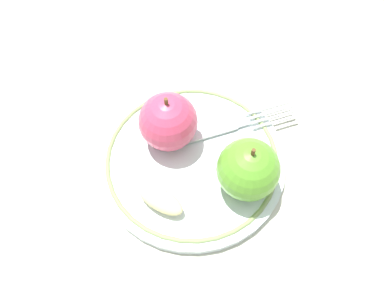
{
  "coord_description": "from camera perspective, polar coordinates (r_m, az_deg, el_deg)",
  "views": [
    {
      "loc": [
        -0.19,
        -0.1,
        0.44
      ],
      "look_at": [
        0.01,
        0.01,
        0.04
      ],
      "focal_mm": 35.0,
      "sensor_mm": 36.0,
      "label": 1
    }
  ],
  "objects": [
    {
      "name": "apple_slice_front",
      "position": [
        0.45,
        -4.83,
        -7.64
      ],
      "size": [
        0.03,
        0.06,
        0.02
      ],
      "primitive_type": "ellipsoid",
      "rotation": [
        0.0,
        0.0,
        4.68
      ],
      "color": "beige",
      "rests_on": "plate"
    },
    {
      "name": "fork",
      "position": [
        0.51,
        5.21,
        3.25
      ],
      "size": [
        0.16,
        0.14,
        0.0
      ],
      "rotation": [
        0.0,
        0.0,
        5.55
      ],
      "color": "silver",
      "rests_on": "plate"
    },
    {
      "name": "apple_red_whole",
      "position": [
        0.47,
        -3.66,
        4.26
      ],
      "size": [
        0.07,
        0.07,
        0.08
      ],
      "color": "#C23B5C",
      "rests_on": "plate"
    },
    {
      "name": "plate",
      "position": [
        0.49,
        -0.0,
        -1.56
      ],
      "size": [
        0.24,
        0.24,
        0.02
      ],
      "color": "silver",
      "rests_on": "ground_plane"
    },
    {
      "name": "ground_plane",
      "position": [
        0.49,
        0.92,
        -3.65
      ],
      "size": [
        2.0,
        2.0,
        0.0
      ],
      "primitive_type": "plane",
      "color": "#AEB19B"
    },
    {
      "name": "apple_second_whole",
      "position": [
        0.44,
        8.54,
        -3.03
      ],
      "size": [
        0.07,
        0.07,
        0.08
      ],
      "color": "#549728",
      "rests_on": "plate"
    }
  ]
}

